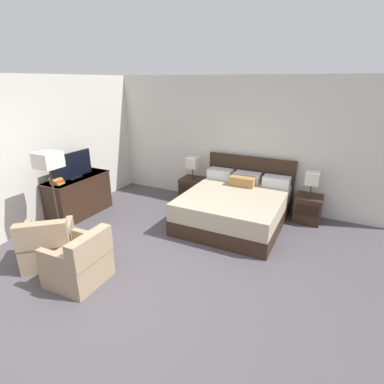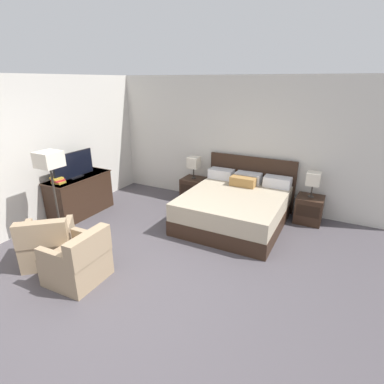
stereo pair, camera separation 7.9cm
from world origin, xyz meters
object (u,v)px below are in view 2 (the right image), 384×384
armchair_by_window (48,244)px  table_lamp_left (194,163)px  dresser (80,195)px  table_lamp_right (313,179)px  bed (235,207)px  tv (73,165)px  nightstand_left (194,189)px  nightstand_right (309,209)px  floor_lamp (50,166)px  book_red_cover (59,182)px  book_small_top (57,178)px  book_blue_cover (58,180)px  armchair_companion (78,262)px

armchair_by_window → table_lamp_left: bearing=76.6°
dresser → armchair_by_window: bearing=-58.7°
table_lamp_right → armchair_by_window: size_ratio=0.50×
bed → tv: size_ratio=2.18×
nightstand_left → nightstand_right: same height
dresser → floor_lamp: size_ratio=0.86×
table_lamp_right → tv: size_ratio=0.53×
floor_lamp → bed: bearing=38.8°
nightstand_right → floor_lamp: 4.66m
table_lamp_right → floor_lamp: (-3.69, -2.65, 0.43)m
book_red_cover → book_small_top: 0.08m
book_red_cover → armchair_by_window: bearing=-49.2°
table_lamp_right → book_blue_cover: bearing=-151.9°
dresser → armchair_companion: size_ratio=1.73×
book_red_cover → floor_lamp: 0.79m
table_lamp_left → dresser: size_ratio=0.37×
book_red_cover → book_small_top: bearing=180.0°
book_blue_cover → book_small_top: (-0.03, 0.00, 0.03)m
nightstand_right → dresser: (-4.15, -1.75, 0.16)m
nightstand_left → book_blue_cover: bearing=-126.8°
book_red_cover → armchair_by_window: (0.88, -1.02, -0.53)m
nightstand_left → tv: 2.58m
book_red_cover → armchair_companion: size_ratio=0.27×
nightstand_right → table_lamp_left: (-2.48, 0.00, 0.61)m
floor_lamp → table_lamp_left: bearing=65.6°
bed → armchair_companion: bearing=-115.3°
nightstand_left → armchair_by_window: bearing=-103.4°
book_red_cover → dresser: bearing=92.3°
armchair_by_window → book_small_top: bearing=132.0°
table_lamp_left → book_blue_cover: (-1.65, -2.21, -0.01)m
armchair_by_window → armchair_companion: bearing=-9.1°
bed → book_red_cover: size_ratio=9.79×
bed → book_small_top: bed is taller
table_lamp_left → nightstand_left: bearing=-90.0°
tv → armchair_by_window: (0.89, -1.41, -0.75)m
table_lamp_left → armchair_companion: (-0.01, -3.35, -0.58)m
book_small_top → dresser: bearing=87.7°
armchair_companion → tv: bearing=137.1°
book_blue_cover → dresser: bearing=91.6°
tv → book_blue_cover: (0.01, -0.40, -0.18)m
table_lamp_left → table_lamp_right: size_ratio=1.00×
armchair_companion → floor_lamp: 1.71m
table_lamp_left → book_blue_cover: bearing=-126.8°
book_blue_cover → armchair_by_window: book_blue_cover is taller
book_blue_cover → armchair_companion: book_blue_cover is taller
book_red_cover → book_blue_cover: bearing=180.0°
dresser → floor_lamp: 1.34m
book_small_top → armchair_companion: size_ratio=0.28×
book_small_top → floor_lamp: 0.77m
book_blue_cover → table_lamp_left: bearing=53.2°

